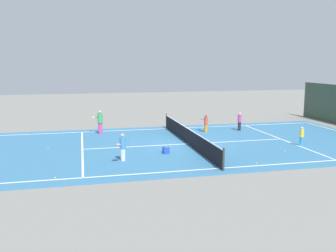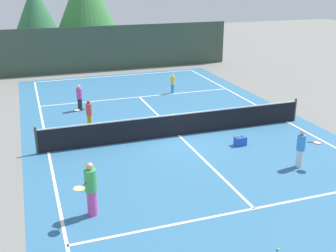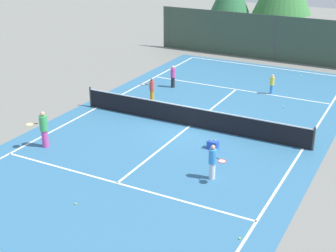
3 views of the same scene
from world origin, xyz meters
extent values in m
plane|color=slate|center=(0.00, 0.00, 0.00)|extent=(80.00, 80.00, 0.00)
cube|color=teal|center=(0.00, 0.00, 0.00)|extent=(13.00, 25.00, 0.00)
cube|color=white|center=(-5.50, 0.00, 0.01)|extent=(0.10, 24.00, 0.01)
cube|color=white|center=(5.50, 0.00, 0.01)|extent=(0.10, 24.00, 0.01)
cube|color=white|center=(0.00, -6.40, 0.01)|extent=(11.00, 0.10, 0.01)
cube|color=white|center=(0.00, 6.40, 0.01)|extent=(11.00, 0.10, 0.01)
cube|color=white|center=(0.00, 0.00, 0.01)|extent=(0.10, 12.80, 0.01)
cylinder|color=#333833|center=(-5.90, 0.00, 0.55)|extent=(0.10, 0.10, 1.10)
cylinder|color=#333833|center=(5.90, 0.00, 0.55)|extent=(0.10, 0.10, 1.10)
cube|color=black|center=(0.00, 0.00, 0.47)|extent=(11.80, 0.03, 0.95)
cube|color=white|center=(0.00, 0.00, 0.97)|extent=(11.80, 0.04, 0.05)
cylinder|color=#3F4447|center=(-8.50, 14.00, 1.60)|extent=(0.12, 0.12, 3.20)
cylinder|color=orange|center=(-3.47, 2.37, 0.30)|extent=(0.22, 0.22, 0.60)
cylinder|color=#E54C3F|center=(-3.47, 2.37, 0.86)|extent=(0.27, 0.27, 0.52)
sphere|color=brown|center=(-3.47, 2.37, 1.20)|extent=(0.16, 0.16, 0.16)
cylinder|color=black|center=(-3.75, 2.34, 0.88)|extent=(0.20, 0.05, 0.03)
torus|color=black|center=(-4.00, 2.31, 0.88)|extent=(0.36, 0.36, 0.03)
cylinder|color=silver|center=(-4.00, 2.31, 0.88)|extent=(0.30, 0.30, 0.00)
cylinder|color=silver|center=(3.03, -4.37, 0.33)|extent=(0.24, 0.24, 0.66)
cylinder|color=#388CD8|center=(3.03, -4.37, 0.95)|extent=(0.30, 0.30, 0.58)
sphere|color=tan|center=(3.03, -4.37, 1.33)|extent=(0.18, 0.18, 0.18)
cylinder|color=black|center=(3.29, -4.51, 0.98)|extent=(0.19, 0.12, 0.03)
torus|color=red|center=(3.52, -4.63, 0.98)|extent=(0.45, 0.45, 0.03)
cylinder|color=silver|center=(3.52, -4.63, 0.98)|extent=(0.37, 0.37, 0.00)
cylinder|color=#D14799|center=(-4.61, -5.12, 0.39)|extent=(0.28, 0.28, 0.78)
cylinder|color=#3FA559|center=(-4.61, -5.12, 1.11)|extent=(0.36, 0.36, 0.68)
sphere|color=tan|center=(-4.61, -5.12, 1.56)|extent=(0.21, 0.21, 0.21)
cylinder|color=black|center=(-4.83, -5.37, 1.15)|extent=(0.15, 0.17, 0.03)
torus|color=yellow|center=(-4.99, -5.55, 1.15)|extent=(0.47, 0.47, 0.03)
cylinder|color=silver|center=(-4.99, -5.55, 1.15)|extent=(0.39, 0.39, 0.00)
cylinder|color=#232328|center=(-3.53, 5.03, 0.31)|extent=(0.23, 0.23, 0.63)
cylinder|color=#D14799|center=(-3.53, 5.03, 0.90)|extent=(0.29, 0.29, 0.55)
sphere|color=beige|center=(-3.53, 5.03, 1.26)|extent=(0.17, 0.17, 0.17)
cylinder|color=#388CD8|center=(2.08, 6.55, 0.27)|extent=(0.20, 0.20, 0.54)
cylinder|color=yellow|center=(2.08, 6.55, 0.78)|extent=(0.25, 0.25, 0.48)
sphere|color=beige|center=(2.08, 6.55, 1.10)|extent=(0.15, 0.15, 0.15)
cube|color=blue|center=(1.99, -1.85, 0.18)|extent=(0.47, 0.31, 0.36)
sphere|color=#CCE533|center=(1.90, -1.85, 0.39)|extent=(0.07, 0.07, 0.07)
sphere|color=#CCE533|center=(2.09, -1.81, 0.39)|extent=(0.07, 0.07, 0.07)
sphere|color=#CCE533|center=(5.16, 2.07, 0.03)|extent=(0.07, 0.07, 0.07)
sphere|color=#CCE533|center=(5.34, -7.58, 0.03)|extent=(0.07, 0.07, 0.07)
sphere|color=#CCE533|center=(-0.45, -8.35, 0.03)|extent=(0.07, 0.07, 0.07)
sphere|color=#CCE533|center=(3.31, 4.73, 0.03)|extent=(0.07, 0.07, 0.07)
sphere|color=#CCE533|center=(-0.55, 0.12, 0.03)|extent=(0.07, 0.07, 0.07)
camera|label=1|loc=(21.42, -6.31, 4.99)|focal=39.27mm
camera|label=2|loc=(-6.01, -15.79, 6.59)|focal=44.53mm
camera|label=3|loc=(9.27, -19.78, 9.10)|focal=51.93mm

